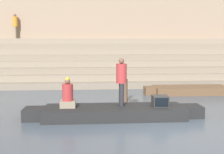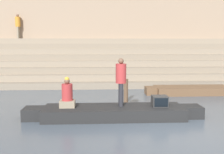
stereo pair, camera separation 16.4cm
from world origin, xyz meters
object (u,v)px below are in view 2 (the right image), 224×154
object	(u,v)px
tv_set	(160,101)
rowboat_main	(114,112)
person_rowing	(67,95)
person_on_steps	(18,24)
moored_boat_shore	(192,90)
mooring_post	(126,91)
person_standing	(121,79)

from	to	relation	value
tv_set	rowboat_main	bearing A→B (deg)	170.67
person_rowing	person_on_steps	size ratio (longest dim) A/B	0.60
rowboat_main	person_rowing	bearing A→B (deg)	177.13
tv_set	moored_boat_shore	world-z (taller)	tv_set
person_rowing	tv_set	world-z (taller)	person_rowing
tv_set	person_rowing	bearing A→B (deg)	170.80
person_rowing	mooring_post	size ratio (longest dim) A/B	1.01
moored_boat_shore	mooring_post	bearing A→B (deg)	-148.71
person_standing	person_rowing	bearing A→B (deg)	174.11
tv_set	person_standing	bearing A→B (deg)	165.05
moored_boat_shore	person_standing	bearing A→B (deg)	-129.70
person_rowing	person_on_steps	bearing A→B (deg)	112.65
person_standing	person_rowing	world-z (taller)	person_standing
mooring_post	moored_boat_shore	bearing A→B (deg)	26.35
rowboat_main	tv_set	bearing A→B (deg)	-3.12
rowboat_main	mooring_post	world-z (taller)	mooring_post
rowboat_main	mooring_post	distance (m)	2.57
tv_set	mooring_post	bearing A→B (deg)	102.33
mooring_post	person_rowing	bearing A→B (deg)	-133.34
person_standing	tv_set	size ratio (longest dim) A/B	3.09
mooring_post	person_on_steps	world-z (taller)	person_on_steps
rowboat_main	person_on_steps	size ratio (longest dim) A/B	3.54
person_standing	moored_boat_shore	xyz separation A→B (m)	(4.10, 4.15, -1.16)
mooring_post	person_on_steps	distance (m)	11.49
rowboat_main	moored_boat_shore	world-z (taller)	rowboat_main
rowboat_main	moored_boat_shore	distance (m)	6.10
person_standing	mooring_post	xyz separation A→B (m)	(0.43, 2.33, -0.85)
person_standing	moored_boat_shore	bearing A→B (deg)	36.35
person_standing	person_on_steps	bearing A→B (deg)	112.83
person_rowing	person_standing	bearing A→B (deg)	1.93
person_rowing	person_on_steps	xyz separation A→B (m)	(-4.77, 10.79, 3.19)
person_standing	tv_set	distance (m)	1.57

